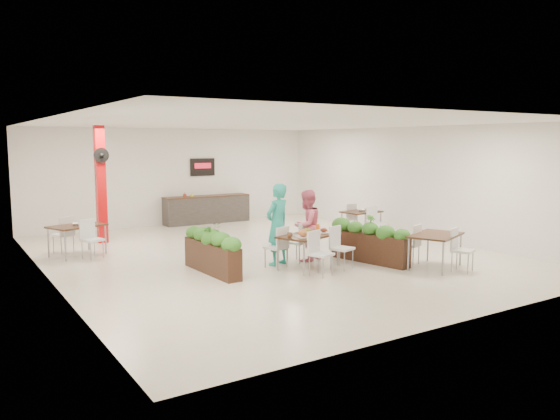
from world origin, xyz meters
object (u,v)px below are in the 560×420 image
object	(u,v)px
main_table	(309,240)
service_counter	(207,209)
diner_woman	(307,226)
planter_right	(370,240)
diner_man	(278,224)
side_table_b	(361,215)
side_table_c	(435,239)
side_table_a	(77,230)
planter_left	(212,249)
red_column	(101,183)

from	to	relation	value
main_table	service_counter	bearing A→B (deg)	82.29
service_counter	diner_woman	bearing A→B (deg)	-95.05
service_counter	planter_right	xyz separation A→B (m)	(0.53, -7.71, 0.02)
diner_man	diner_woman	bearing A→B (deg)	161.34
side_table_b	side_table_c	world-z (taller)	same
diner_woman	side_table_a	xyz separation A→B (m)	(-4.38, 3.47, -0.20)
side_table_b	side_table_c	bearing A→B (deg)	-113.45
planter_left	side_table_c	xyz separation A→B (m)	(4.34, -2.18, 0.11)
red_column	planter_left	size ratio (longest dim) A/B	1.55
side_table_b	main_table	bearing A→B (deg)	-150.87
service_counter	side_table_c	distance (m)	9.01
red_column	service_counter	size ratio (longest dim) A/B	1.07
diner_woman	side_table_a	distance (m)	5.59
main_table	side_table_b	bearing A→B (deg)	34.42
diner_woman	service_counter	bearing A→B (deg)	-113.71
planter_left	diner_man	bearing A→B (deg)	-2.59
side_table_c	diner_man	bearing A→B (deg)	120.07
main_table	planter_right	distance (m)	1.56
diner_man	side_table_b	world-z (taller)	diner_man
red_column	main_table	distance (m)	6.42
main_table	diner_man	size ratio (longest dim) A/B	1.05
main_table	planter_right	size ratio (longest dim) A/B	0.94
planter_left	side_table_a	bearing A→B (deg)	120.36
diner_man	planter_right	xyz separation A→B (m)	(1.93, -0.92, -0.41)
side_table_a	diner_woman	bearing A→B (deg)	-60.08
red_column	diner_man	bearing A→B (deg)	-62.22
red_column	side_table_b	distance (m)	7.40
service_counter	diner_man	size ratio (longest dim) A/B	1.63
planter_left	planter_right	world-z (taller)	planter_right
diner_man	side_table_a	distance (m)	4.99
service_counter	side_table_c	xyz separation A→B (m)	(1.36, -8.90, 0.14)
diner_woman	side_table_c	xyz separation A→B (m)	(1.96, -2.11, -0.19)
main_table	side_table_b	xyz separation A→B (m)	(3.66, 2.51, -0.01)
side_table_b	diner_man	bearing A→B (deg)	-160.74
side_table_c	diner_woman	bearing A→B (deg)	110.34
diner_woman	planter_right	xyz separation A→B (m)	(1.13, -0.92, -0.32)
diner_man	side_table_a	xyz separation A→B (m)	(-3.58, 3.47, -0.29)
planter_right	side_table_b	xyz separation A→B (m)	(2.13, 2.77, 0.11)
diner_man	planter_left	bearing A→B (deg)	-21.25
main_table	planter_left	xyz separation A→B (m)	(-1.98, 0.73, -0.11)
side_table_b	diner_woman	bearing A→B (deg)	-155.65
diner_man	planter_left	size ratio (longest dim) A/B	0.89
planter_left	side_table_b	world-z (taller)	planter_left
red_column	planter_right	bearing A→B (deg)	-52.28
diner_woman	planter_left	distance (m)	2.41
side_table_a	side_table_b	world-z (taller)	same
diner_man	service_counter	bearing A→B (deg)	-120.31
main_table	diner_woman	distance (m)	0.80
main_table	planter_right	xyz separation A→B (m)	(1.53, -0.26, -0.12)
service_counter	planter_right	bearing A→B (deg)	-86.10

